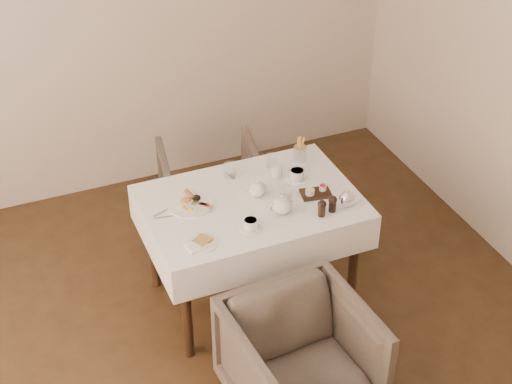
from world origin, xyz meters
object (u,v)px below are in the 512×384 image
(breakfast_plate, at_px, (190,204))
(teapot_centre, at_px, (257,188))
(table, at_px, (251,216))
(armchair_near, at_px, (301,361))
(armchair_far, at_px, (211,190))

(breakfast_plate, distance_m, teapot_centre, 0.41)
(table, relative_size, breakfast_plate, 4.77)
(armchair_near, height_order, breakfast_plate, breakfast_plate)
(table, xyz_separation_m, breakfast_plate, (-0.35, 0.10, 0.13))
(breakfast_plate, xyz_separation_m, teapot_centre, (0.40, -0.07, 0.05))
(table, bearing_deg, armchair_far, 88.39)
(armchair_near, relative_size, teapot_centre, 5.06)
(table, height_order, armchair_far, table)
(teapot_centre, bearing_deg, armchair_near, -88.98)
(armchair_far, bearing_deg, armchair_near, 96.05)
(table, distance_m, armchair_far, 0.87)
(armchair_near, relative_size, armchair_far, 1.06)
(table, height_order, armchair_near, table)
(table, height_order, breakfast_plate, breakfast_plate)
(armchair_near, relative_size, breakfast_plate, 2.74)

